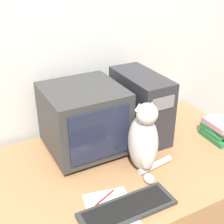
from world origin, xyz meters
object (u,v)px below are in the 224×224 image
computer_tower (140,106)px  pen (105,198)px  cat (144,141)px  book_stack (219,130)px  crt_monitor (84,119)px  keyboard (127,208)px

computer_tower → pen: size_ratio=3.52×
cat → book_stack: size_ratio=1.85×
pen → computer_tower: bearing=42.4°
computer_tower → cat: 0.36m
book_stack → pen: 0.89m
crt_monitor → keyboard: 0.58m
cat → keyboard: bearing=-120.1°
keyboard → book_stack: book_stack is taller
book_stack → pen: bearing=-170.3°
keyboard → book_stack: bearing=18.0°
crt_monitor → pen: crt_monitor is taller
crt_monitor → computer_tower: size_ratio=0.97×
computer_tower → pen: computer_tower is taller
crt_monitor → keyboard: size_ratio=0.95×
keyboard → computer_tower: bearing=53.0°
keyboard → cat: size_ratio=1.10×
crt_monitor → pen: (-0.09, -0.43, -0.20)m
book_stack → keyboard: bearing=-162.0°
crt_monitor → book_stack: size_ratio=1.94×
book_stack → computer_tower: bearing=147.0°
computer_tower → cat: cat is taller
keyboard → pen: size_ratio=3.57×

